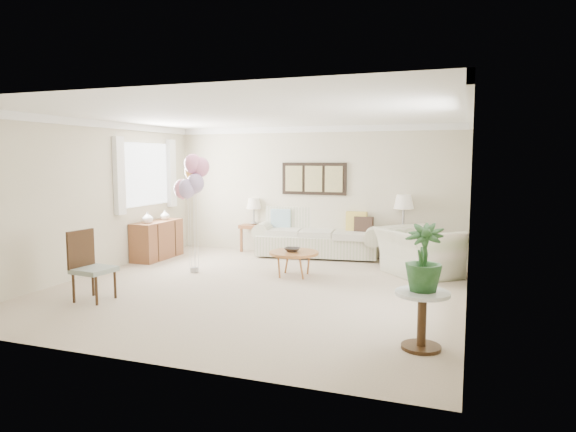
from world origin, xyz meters
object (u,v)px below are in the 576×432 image
Objects in this scene: sofa at (319,237)px; accent_chair at (89,264)px; balloon_cluster at (192,178)px; armchair at (418,252)px; coffee_table at (294,254)px.

sofa is 4.70m from accent_chair.
balloon_cluster is (0.47, 2.01, 1.13)m from accent_chair.
sofa is at bearing 63.92° from accent_chair.
armchair is at bearing 16.37° from balloon_cluster.
accent_chair reaches higher than coffee_table.
balloon_cluster is (-1.72, -0.31, 1.25)m from coffee_table.
balloon_cluster reaches higher than accent_chair.
armchair is 0.60× the size of balloon_cluster.
armchair is 1.25× the size of accent_chair.
armchair is at bearing 21.52° from coffee_table.
accent_chair is 2.35m from balloon_cluster.
coffee_table is 0.85× the size of accent_chair.
accent_chair reaches higher than armchair.
sofa is 2.36m from armchair.
accent_chair is (-2.19, -2.32, 0.12)m from coffee_table.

